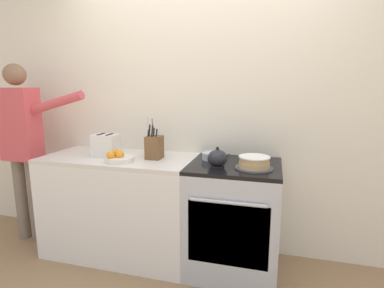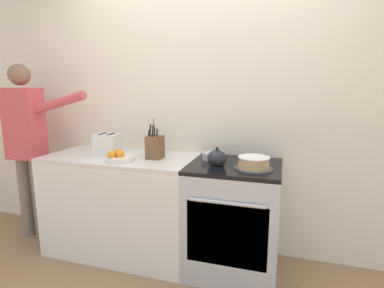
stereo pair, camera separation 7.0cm
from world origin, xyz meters
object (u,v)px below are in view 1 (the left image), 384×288
at_px(stove_range, 233,218).
at_px(toaster, 106,145).
at_px(tea_kettle, 218,158).
at_px(utensil_crock, 152,145).
at_px(knife_block, 154,147).
at_px(fruit_bowl, 118,158).
at_px(mixing_bowl, 213,156).
at_px(layer_cake, 254,163).
at_px(person_baker, 22,138).

height_order(stove_range, toaster, toaster).
bearing_deg(tea_kettle, utensil_crock, 155.77).
distance_m(knife_block, fruit_bowl, 0.31).
bearing_deg(mixing_bowl, knife_block, -168.30).
bearing_deg(tea_kettle, stove_range, 39.72).
distance_m(mixing_bowl, toaster, 0.94).
relative_size(tea_kettle, utensil_crock, 0.56).
xyz_separation_m(layer_cake, tea_kettle, (-0.27, -0.01, 0.02)).
bearing_deg(fruit_bowl, layer_cake, 4.12).
xyz_separation_m(mixing_bowl, toaster, (-0.93, -0.12, 0.06)).
bearing_deg(utensil_crock, fruit_bowl, -110.86).
relative_size(fruit_bowl, person_baker, 0.14).
bearing_deg(mixing_bowl, fruit_bowl, -159.04).
bearing_deg(stove_range, fruit_bowl, -169.87).
bearing_deg(fruit_bowl, tea_kettle, 4.69).
relative_size(tea_kettle, person_baker, 0.11).
bearing_deg(toaster, stove_range, 0.48).
height_order(tea_kettle, utensil_crock, utensil_crock).
bearing_deg(tea_kettle, layer_cake, 2.45).
height_order(stove_range, utensil_crock, utensil_crock).
distance_m(utensil_crock, toaster, 0.40).
height_order(tea_kettle, knife_block, knife_block).
bearing_deg(person_baker, tea_kettle, -6.87).
distance_m(stove_range, person_baker, 2.08).
relative_size(mixing_bowl, utensil_crock, 0.59).
xyz_separation_m(mixing_bowl, utensil_crock, (-0.59, 0.09, 0.05)).
distance_m(stove_range, layer_cake, 0.52).
bearing_deg(mixing_bowl, utensil_crock, 171.59).
height_order(stove_range, layer_cake, layer_cake).
relative_size(layer_cake, person_baker, 0.17).
bearing_deg(person_baker, knife_block, -2.91).
relative_size(stove_range, tea_kettle, 4.82).
distance_m(stove_range, utensil_crock, 0.97).
bearing_deg(toaster, person_baker, -178.73).
height_order(stove_range, fruit_bowl, fruit_bowl).
distance_m(layer_cake, toaster, 1.28).
xyz_separation_m(stove_range, mixing_bowl, (-0.20, 0.11, 0.48)).
height_order(utensil_crock, toaster, utensil_crock).
height_order(mixing_bowl, knife_block, knife_block).
xyz_separation_m(layer_cake, toaster, (-1.28, 0.08, 0.05)).
bearing_deg(toaster, fruit_bowl, -37.31).
relative_size(stove_range, fruit_bowl, 3.88).
bearing_deg(tea_kettle, fruit_bowl, -175.31).
distance_m(utensil_crock, fruit_bowl, 0.39).
bearing_deg(toaster, layer_cake, -3.48).
bearing_deg(utensil_crock, person_baker, -169.31).
relative_size(utensil_crock, fruit_bowl, 1.43).
distance_m(layer_cake, utensil_crock, 0.98).
distance_m(knife_block, utensil_crock, 0.21).
distance_m(mixing_bowl, fruit_bowl, 0.78).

